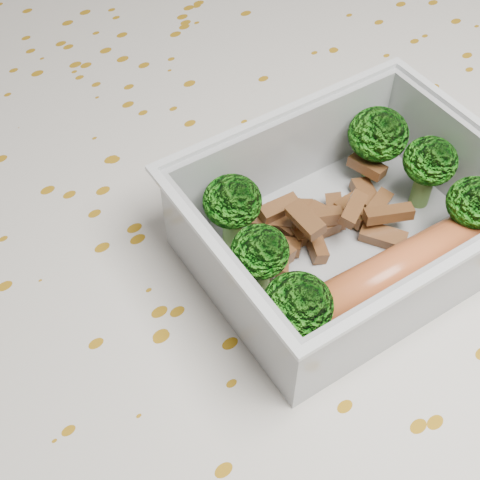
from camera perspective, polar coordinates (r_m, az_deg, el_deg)
dining_table at (r=0.45m, az=0.00°, el=-10.00°), size 1.40×0.90×0.75m
tablecloth at (r=0.41m, az=0.01°, el=-6.54°), size 1.46×0.96×0.19m
lunch_container at (r=0.38m, az=9.19°, el=0.92°), size 0.19×0.15×0.06m
broccoli_florets at (r=0.37m, az=9.08°, el=2.85°), size 0.16×0.12×0.05m
meat_pile at (r=0.39m, az=6.97°, el=1.66°), size 0.11×0.08×0.03m
sausage at (r=0.37m, az=13.20°, el=-2.63°), size 0.15×0.04×0.03m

